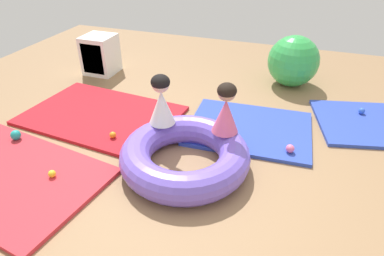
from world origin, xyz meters
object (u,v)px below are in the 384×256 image
Objects in this scene: play_ball_pink at (290,149)px; storage_cube at (99,55)px; inflatable_cushion at (185,155)px; exercise_ball_large at (293,61)px; child_in_pink at (226,109)px; play_ball_teal at (16,135)px; child_in_white at (161,100)px; play_ball_yellow at (52,174)px; play_ball_orange at (113,135)px; play_ball_blue at (362,111)px.

play_ball_pink is 3.15m from storage_cube.
exercise_ball_large is at bearing 71.44° from inflatable_cushion.
child_in_pink is 2.20m from play_ball_teal.
inflatable_cushion is 0.57m from child_in_white.
storage_cube is at bearing 112.20° from play_ball_yellow.
child_in_white reaches higher than play_ball_orange.
exercise_ball_large is 2.79m from storage_cube.
child_in_pink is 0.79m from play_ball_pink.
child_in_white is 0.90× the size of storage_cube.
storage_cube is (-0.19, 1.93, 0.19)m from play_ball_teal.
exercise_ball_large is at bearing -7.22° from child_in_pink.
play_ball_pink is (0.91, 0.52, -0.06)m from inflatable_cushion.
child_in_pink is at bearing 46.94° from inflatable_cushion.
play_ball_yellow is at bearing -141.39° from play_ball_blue.
inflatable_cushion is 0.89m from play_ball_orange.
play_ball_orange is (-1.16, -0.14, -0.45)m from child_in_pink.
play_ball_blue is (0.73, 1.07, -0.01)m from play_ball_pink.
play_ball_pink is at bearing 29.68° from inflatable_cushion.
play_ball_orange is (-2.50, -1.42, -0.00)m from play_ball_blue.
child_in_white is at bearing -146.06° from play_ball_blue.
storage_cube is at bearing 157.16° from play_ball_pink.
play_ball_teal is 0.84m from play_ball_yellow.
child_in_pink reaches higher than storage_cube.
play_ball_pink reaches higher than play_ball_orange.
child_in_pink is 7.31× the size of play_ball_yellow.
inflatable_cushion is at bearing -11.08° from play_ball_orange.
child_in_pink is 5.84× the size of play_ball_pink.
play_ball_teal is (-2.71, -0.70, 0.01)m from play_ball_pink.
play_ball_teal reaches higher than play_ball_orange.
inflatable_cushion is at bearing -108.56° from exercise_ball_large.
play_ball_yellow is 0.10× the size of exercise_ball_large.
play_ball_blue is 2.88m from play_ball_orange.
play_ball_orange is at bearing -128.04° from exercise_ball_large.
storage_cube is (-2.75, -0.50, -0.07)m from exercise_ball_large.
play_ball_pink is (1.24, 0.25, -0.45)m from child_in_white.
child_in_pink is at bearing -103.49° from exercise_ball_large.
play_ball_pink is 1.81m from play_ball_orange.
exercise_ball_large reaches higher than play_ball_pink.
play_ball_orange is 0.10× the size of exercise_ball_large.
child_in_white is at bearing -168.43° from play_ball_pink.
play_ball_pink is at bearing -124.16° from play_ball_blue.
child_in_white reaches higher than play_ball_teal.
play_ball_pink is at bearing 14.53° from play_ball_teal.
play_ball_teal is 3.54m from exercise_ball_large.
storage_cube is (-2.28, 1.43, -0.25)m from child_in_pink.
play_ball_orange is 1.00m from play_ball_teal.
play_ball_pink reaches higher than play_ball_blue.
play_ball_teal is 1.55× the size of play_ball_yellow.
play_ball_pink is 0.12× the size of exercise_ball_large.
play_ball_blue is 0.11× the size of exercise_ball_large.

